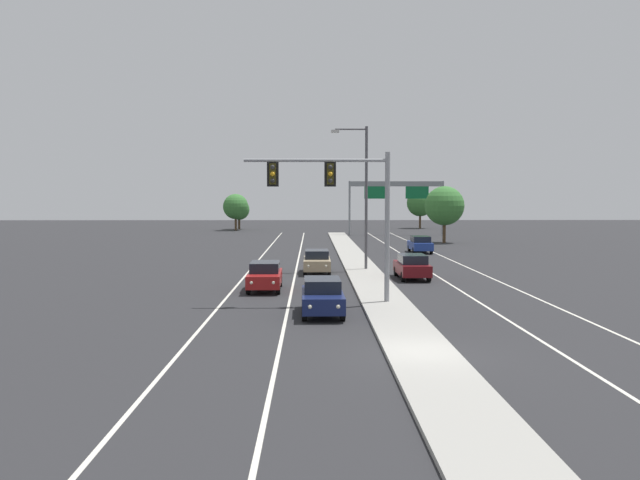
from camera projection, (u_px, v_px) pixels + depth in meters
name	position (u px, v px, depth m)	size (l,w,h in m)	color
ground_plane	(421.00, 355.00, 21.32)	(260.00, 260.00, 0.00)	#28282B
median_island	(371.00, 282.00, 39.28)	(2.40, 110.00, 0.15)	#9E9B93
lane_stripe_oncoming_center	(296.00, 270.00, 46.21)	(0.14, 100.00, 0.01)	silver
lane_stripe_receding_center	(428.00, 270.00, 46.33)	(0.14, 100.00, 0.01)	silver
edge_stripe_left	(250.00, 271.00, 46.16)	(0.14, 100.00, 0.01)	silver
edge_stripe_right	(474.00, 270.00, 46.38)	(0.14, 100.00, 0.01)	silver
overhead_signal_mast	(342.00, 195.00, 31.15)	(7.00, 0.44, 7.20)	gray
street_lamp_median	(363.00, 189.00, 45.64)	(2.58, 0.28, 10.00)	#4C4C51
car_oncoming_navy	(322.00, 296.00, 28.77)	(1.88, 4.49, 1.58)	#141E4C
car_oncoming_red	(265.00, 276.00, 36.30)	(1.87, 4.49, 1.58)	maroon
car_oncoming_tan	(317.00, 261.00, 44.56)	(1.82, 4.47, 1.58)	tan
car_receding_darkred	(412.00, 266.00, 41.35)	(1.86, 4.49, 1.58)	#5B0F14
car_receding_blue	(420.00, 244.00, 61.09)	(1.84, 4.48, 1.58)	navy
highway_sign_gantry	(396.00, 191.00, 90.13)	(13.28, 0.42, 7.50)	gray
tree_far_right_b	(444.00, 206.00, 74.34)	(4.50, 4.50, 6.51)	#4C3823
tree_far_right_a	(420.00, 203.00, 109.81)	(4.54, 4.54, 6.57)	#4C3823
tree_far_left_c	(239.00, 210.00, 106.88)	(3.43, 3.43, 4.96)	#4C3823
tree_far_left_b	(236.00, 207.00, 102.74)	(4.00, 4.00, 5.79)	#4C3823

